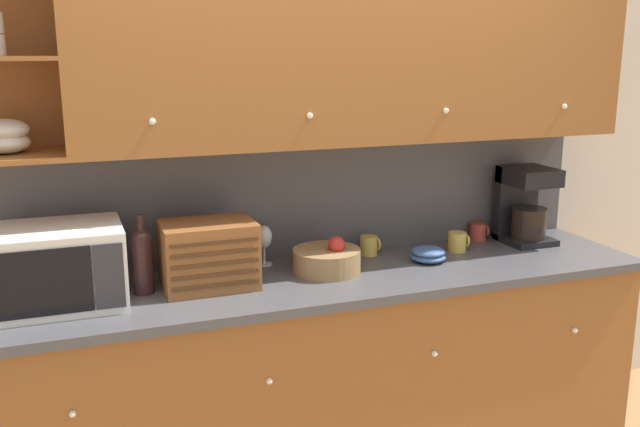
# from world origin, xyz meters

# --- Properties ---
(wall_back) EXTENTS (5.32, 0.06, 2.60)m
(wall_back) POSITION_xyz_m (0.00, 0.03, 1.30)
(wall_back) COLOR silver
(wall_back) RESTS_ON ground_plane
(counter_unit) EXTENTS (2.94, 0.67, 0.96)m
(counter_unit) POSITION_xyz_m (0.00, -0.32, 0.48)
(counter_unit) COLOR #935628
(counter_unit) RESTS_ON ground_plane
(backsplash_panel) EXTENTS (2.92, 0.01, 0.56)m
(backsplash_panel) POSITION_xyz_m (0.00, -0.01, 1.24)
(backsplash_panel) COLOR #4C4C51
(backsplash_panel) RESTS_ON counter_unit
(upper_cabinets) EXTENTS (2.92, 0.40, 0.78)m
(upper_cabinets) POSITION_xyz_m (0.17, -0.19, 1.91)
(upper_cabinets) COLOR #935628
(upper_cabinets) RESTS_ON backsplash_panel
(microwave) EXTENTS (0.49, 0.39, 0.31)m
(microwave) POSITION_xyz_m (-1.10, -0.31, 1.11)
(microwave) COLOR silver
(microwave) RESTS_ON counter_unit
(wine_bottle) EXTENTS (0.08, 0.08, 0.33)m
(wine_bottle) POSITION_xyz_m (-0.78, -0.28, 1.10)
(wine_bottle) COLOR black
(wine_bottle) RESTS_ON counter_unit
(bread_box) EXTENTS (0.38, 0.27, 0.28)m
(bread_box) POSITION_xyz_m (-0.52, -0.30, 1.09)
(bread_box) COLOR brown
(bread_box) RESTS_ON counter_unit
(wine_glass) EXTENTS (0.08, 0.08, 0.19)m
(wine_glass) POSITION_xyz_m (-0.22, -0.09, 1.08)
(wine_glass) COLOR silver
(wine_glass) RESTS_ON counter_unit
(fruit_basket) EXTENTS (0.30, 0.30, 0.16)m
(fruit_basket) POSITION_xyz_m (0.01, -0.28, 1.01)
(fruit_basket) COLOR #937047
(fruit_basket) RESTS_ON counter_unit
(mug_blue_second) EXTENTS (0.09, 0.08, 0.09)m
(mug_blue_second) POSITION_xyz_m (0.29, -0.11, 1.00)
(mug_blue_second) COLOR gold
(mug_blue_second) RESTS_ON counter_unit
(bowl_stack_on_counter) EXTENTS (0.17, 0.17, 0.07)m
(bowl_stack_on_counter) POSITION_xyz_m (0.51, -0.30, 0.99)
(bowl_stack_on_counter) COLOR #3D5B93
(bowl_stack_on_counter) RESTS_ON counter_unit
(mug) EXTENTS (0.10, 0.09, 0.09)m
(mug) POSITION_xyz_m (0.72, -0.20, 1.00)
(mug) COLOR gold
(mug) RESTS_ON counter_unit
(mug_patterned_third) EXTENTS (0.09, 0.08, 0.09)m
(mug_patterned_third) POSITION_xyz_m (0.93, -0.06, 1.00)
(mug_patterned_third) COLOR #B73D38
(mug_patterned_third) RESTS_ON counter_unit
(coffee_maker) EXTENTS (0.23, 0.26, 0.38)m
(coffee_maker) POSITION_xyz_m (1.13, -0.16, 1.15)
(coffee_maker) COLOR black
(coffee_maker) RESTS_ON counter_unit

